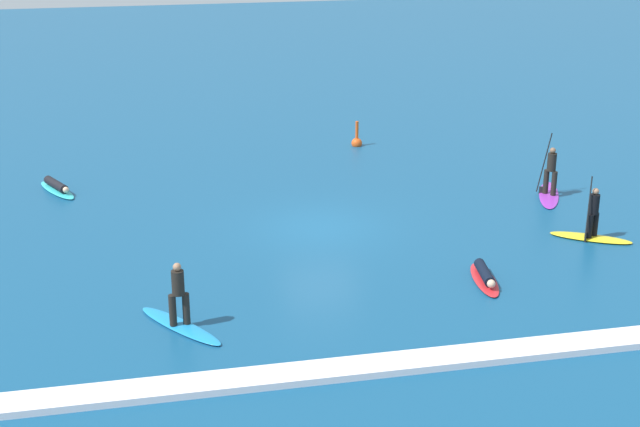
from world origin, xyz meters
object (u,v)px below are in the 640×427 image
at_px(surfer_on_yellow_board, 592,227).
at_px(marker_buoy, 357,142).
at_px(surfer_on_purple_board, 550,183).
at_px(surfer_on_blue_board, 180,311).
at_px(surfer_on_teal_board, 57,187).
at_px(surfer_on_red_board, 485,276).

bearing_deg(surfer_on_yellow_board, marker_buoy, -36.61).
distance_m(surfer_on_purple_board, surfer_on_blue_board, 16.09).
distance_m(surfer_on_yellow_board, surfer_on_teal_board, 19.26).
xyz_separation_m(surfer_on_purple_board, surfer_on_blue_board, (-14.04, -7.85, -0.03)).
xyz_separation_m(surfer_on_teal_board, surfer_on_purple_board, (17.78, -4.32, 0.34)).
bearing_deg(surfer_on_yellow_board, surfer_on_red_board, 60.24).
height_order(surfer_on_yellow_board, surfer_on_purple_board, surfer_on_purple_board).
xyz_separation_m(surfer_on_teal_board, surfer_on_red_board, (12.60, -11.06, -0.01)).
height_order(surfer_on_purple_board, surfer_on_red_board, surfer_on_purple_board).
relative_size(surfer_on_purple_board, surfer_on_blue_board, 1.09).
xyz_separation_m(surfer_on_purple_board, marker_buoy, (-5.27, 8.07, -0.31)).
xyz_separation_m(surfer_on_yellow_board, surfer_on_red_board, (-4.61, -2.41, -0.27)).
bearing_deg(surfer_on_teal_board, surfer_on_red_board, 22.38).
xyz_separation_m(surfer_on_blue_board, marker_buoy, (8.78, 15.91, -0.28)).
xyz_separation_m(surfer_on_red_board, marker_buoy, (-0.08, 14.80, 0.04)).
bearing_deg(surfer_on_yellow_board, surfer_on_purple_board, -64.91).
bearing_deg(marker_buoy, surfer_on_yellow_board, -69.28).
xyz_separation_m(surfer_on_purple_board, surfer_on_red_board, (-5.19, -6.74, -0.35)).
relative_size(surfer_on_purple_board, surfer_on_red_board, 1.26).
distance_m(surfer_on_teal_board, marker_buoy, 13.07).
distance_m(surfer_on_purple_board, surfer_on_red_board, 8.51).
xyz_separation_m(surfer_on_yellow_board, marker_buoy, (-4.69, 12.40, -0.24)).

